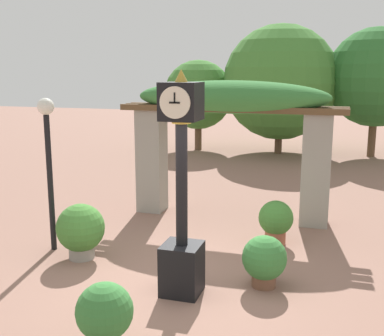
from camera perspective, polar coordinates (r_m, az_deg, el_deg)
ground_plane at (r=7.53m, az=-1.71°, el=-13.61°), size 60.00×60.00×0.00m
pedestal_clock at (r=6.79m, az=-1.23°, el=-4.08°), size 0.55×0.56×3.21m
pergola at (r=10.33m, az=4.61°, el=5.90°), size 4.82×1.17×2.99m
potted_plant_near_left at (r=8.52m, az=-13.06°, el=-7.12°), size 0.83×0.83×0.96m
potted_plant_near_right at (r=5.81m, az=-10.32°, el=-16.66°), size 0.67×0.67×0.84m
potted_plant_far_left at (r=7.38m, az=8.57°, el=-10.68°), size 0.67×0.67×0.79m
potted_plant_far_right at (r=9.13m, az=9.90°, el=-6.12°), size 0.65×0.65×0.83m
lamp_post at (r=8.75m, az=-16.70°, el=2.58°), size 0.29×0.29×2.73m
tree_line at (r=18.89m, az=12.37°, el=9.84°), size 9.85×4.36×4.91m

